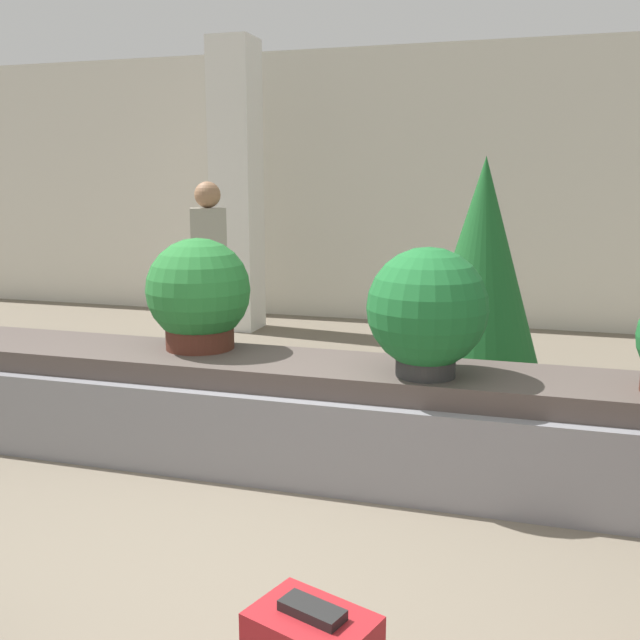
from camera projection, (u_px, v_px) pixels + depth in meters
ground_plane at (225, 591)px, 2.98m from camera, size 18.00×18.00×0.00m
back_wall at (432, 188)px, 8.29m from camera, size 18.00×0.06×3.20m
carousel at (320, 417)px, 4.23m from camera, size 6.01×0.81×0.65m
pillar at (237, 188)px, 7.96m from camera, size 0.47×0.47×3.20m
potted_plant_1 at (199, 295)px, 4.44m from camera, size 0.65×0.65×0.70m
potted_plant_2 at (427, 311)px, 3.81m from camera, size 0.65×0.65×0.70m
traveler_0 at (209, 257)px, 6.46m from camera, size 0.37×0.30×1.68m
decorated_tree at (481, 271)px, 5.34m from camera, size 0.98×0.98×1.86m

